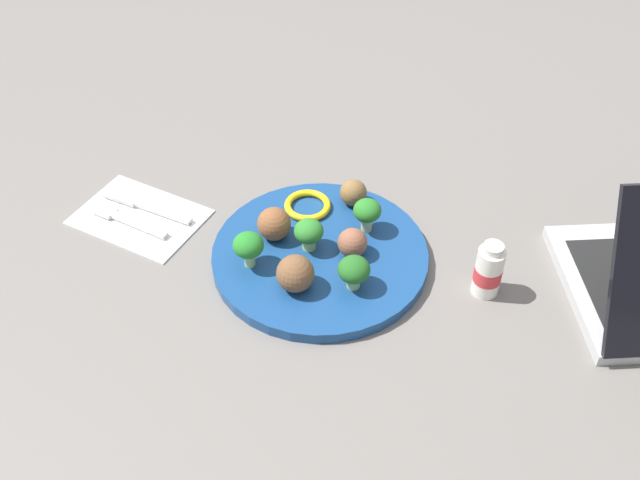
{
  "coord_description": "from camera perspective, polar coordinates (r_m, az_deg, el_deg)",
  "views": [
    {
      "loc": [
        -0.29,
        0.62,
        0.68
      ],
      "look_at": [
        0.0,
        0.0,
        0.04
      ],
      "focal_mm": 41.53,
      "sensor_mm": 36.0,
      "label": 1
    }
  ],
  "objects": [
    {
      "name": "napkin",
      "position": [
        1.05,
        -13.73,
        1.78
      ],
      "size": [
        0.18,
        0.13,
        0.01
      ],
      "primitive_type": "cube",
      "rotation": [
        0.0,
        0.0,
        -0.05
      ],
      "color": "white",
      "rests_on": "ground_plane"
    },
    {
      "name": "meatball_far_rim",
      "position": [
        0.96,
        -3.51,
        1.31
      ],
      "size": [
        0.04,
        0.04,
        0.04
      ],
      "primitive_type": "sphere",
      "color": "brown",
      "rests_on": "plate"
    },
    {
      "name": "ground_plane",
      "position": [
        0.97,
        -0.0,
        -1.56
      ],
      "size": [
        4.0,
        4.0,
        0.0
      ],
      "primitive_type": "plane",
      "color": "slate"
    },
    {
      "name": "meatball_near_rim",
      "position": [
        1.01,
        2.77,
        3.61
      ],
      "size": [
        0.04,
        0.04,
        0.04
      ],
      "primitive_type": "sphere",
      "color": "brown",
      "rests_on": "plate"
    },
    {
      "name": "yogurt_bottle",
      "position": [
        0.92,
        12.85,
        -2.34
      ],
      "size": [
        0.03,
        0.03,
        0.08
      ],
      "color": "white",
      "rests_on": "ground_plane"
    },
    {
      "name": "fork",
      "position": [
        1.05,
        -14.71,
        1.53
      ],
      "size": [
        0.12,
        0.02,
        0.01
      ],
      "color": "silver",
      "rests_on": "napkin"
    },
    {
      "name": "pepper_ring_back_left",
      "position": [
        1.01,
        -0.97,
        2.67
      ],
      "size": [
        0.07,
        0.07,
        0.01
      ],
      "primitive_type": "torus",
      "rotation": [
        0.0,
        0.0,
        4.77
      ],
      "color": "yellow",
      "rests_on": "plate"
    },
    {
      "name": "broccoli_floret_front_right",
      "position": [
        0.94,
        -0.94,
        0.5
      ],
      "size": [
        0.04,
        0.04,
        0.04
      ],
      "color": "#9EBE6F",
      "rests_on": "plate"
    },
    {
      "name": "meatball_back_left",
      "position": [
        0.94,
        2.52,
        -0.21
      ],
      "size": [
        0.04,
        0.04,
        0.04
      ],
      "primitive_type": "sphere",
      "color": "brown",
      "rests_on": "plate"
    },
    {
      "name": "meatball_back_right",
      "position": [
        0.89,
        -1.82,
        -2.63
      ],
      "size": [
        0.05,
        0.05,
        0.05
      ],
      "primitive_type": "sphere",
      "color": "brown",
      "rests_on": "plate"
    },
    {
      "name": "plate",
      "position": [
        0.96,
        -0.0,
        -1.22
      ],
      "size": [
        0.28,
        0.28,
        0.02
      ],
      "primitive_type": "cylinder",
      "color": "navy",
      "rests_on": "ground_plane"
    },
    {
      "name": "broccoli_floret_front_left",
      "position": [
        0.89,
        2.63,
        -2.35
      ],
      "size": [
        0.04,
        0.04,
        0.04
      ],
      "color": "#91BC7A",
      "rests_on": "plate"
    },
    {
      "name": "broccoli_floret_mid_right",
      "position": [
        0.97,
        3.66,
        2.19
      ],
      "size": [
        0.04,
        0.04,
        0.05
      ],
      "color": "#AABB82",
      "rests_on": "plate"
    },
    {
      "name": "knife",
      "position": [
        1.06,
        -13.49,
        2.66
      ],
      "size": [
        0.15,
        0.02,
        0.01
      ],
      "color": "silver",
      "rests_on": "napkin"
    },
    {
      "name": "broccoli_floret_mid_left",
      "position": [
        0.92,
        -5.54,
        -0.47
      ],
      "size": [
        0.04,
        0.04,
        0.05
      ],
      "color": "#9CCC7D",
      "rests_on": "plate"
    }
  ]
}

